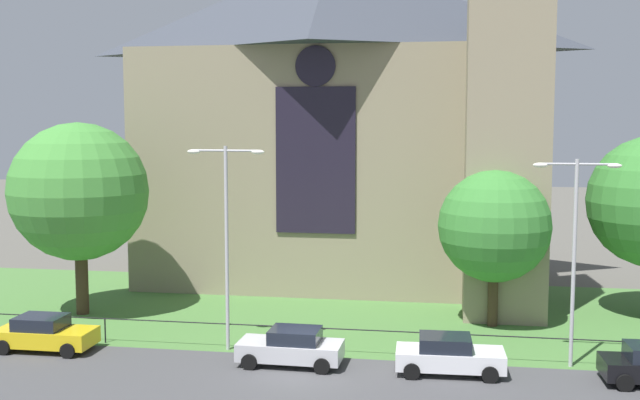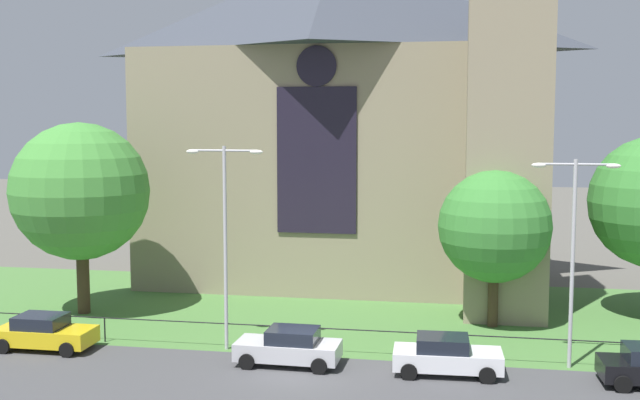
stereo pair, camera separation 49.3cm
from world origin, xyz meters
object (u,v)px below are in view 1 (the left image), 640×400
object	(u,v)px
church_building	(343,114)
parked_car_yellow	(45,333)
tree_right_near	(495,226)
streetlamp_near	(226,222)
streetlamp_far	(575,236)
tree_left_near	(79,192)
parked_car_silver	(291,347)
parked_car_white	(449,355)

from	to	relation	value
church_building	parked_car_yellow	world-z (taller)	church_building
tree_right_near	parked_car_yellow	bearing A→B (deg)	-159.34
streetlamp_near	streetlamp_far	size ratio (longest dim) A/B	1.05
church_building	tree_left_near	distance (m)	16.53
tree_right_near	streetlamp_far	world-z (taller)	streetlamp_far
streetlamp_near	parked_car_silver	xyz separation A→B (m)	(3.14, -1.64, -4.81)
tree_left_near	streetlamp_near	world-z (taller)	tree_left_near
streetlamp_far	parked_car_yellow	size ratio (longest dim) A/B	1.99
tree_right_near	tree_left_near	xyz separation A→B (m)	(-20.62, -1.04, 1.43)
streetlamp_near	streetlamp_far	xyz separation A→B (m)	(14.28, 0.00, -0.24)
streetlamp_near	parked_car_white	world-z (taller)	streetlamp_near
parked_car_silver	parked_car_white	world-z (taller)	same
tree_right_near	streetlamp_near	size ratio (longest dim) A/B	0.86
streetlamp_near	parked_car_silver	size ratio (longest dim) A/B	2.08
tree_right_near	parked_car_white	world-z (taller)	tree_right_near
parked_car_yellow	church_building	bearing A→B (deg)	57.65
parked_car_white	tree_left_near	bearing A→B (deg)	158.59
church_building	streetlamp_near	world-z (taller)	church_building
tree_left_near	parked_car_silver	distance (m)	14.92
parked_car_white	tree_right_near	bearing A→B (deg)	72.55
tree_right_near	parked_car_silver	distance (m)	11.97
tree_left_near	parked_car_white	size ratio (longest dim) A/B	2.30
tree_left_near	parked_car_silver	size ratio (longest dim) A/B	2.31
tree_right_near	streetlamp_near	bearing A→B (deg)	-153.01
church_building	parked_car_white	xyz separation A→B (m)	(6.53, -17.16, -9.53)
parked_car_yellow	parked_car_silver	distance (m)	10.90
tree_left_near	parked_car_silver	world-z (taller)	tree_left_near
tree_right_near	streetlamp_far	xyz separation A→B (m)	(2.77, -5.86, 0.46)
streetlamp_far	parked_car_yellow	bearing A→B (deg)	-176.35
streetlamp_far	tree_left_near	bearing A→B (deg)	168.34
church_building	parked_car_yellow	xyz separation A→B (m)	(-10.66, -16.88, -9.53)
church_building	streetlamp_near	xyz separation A→B (m)	(-2.90, -15.47, -4.72)
streetlamp_far	parked_car_silver	bearing A→B (deg)	-171.64
parked_car_white	streetlamp_far	bearing A→B (deg)	17.16
tree_right_near	tree_left_near	size ratio (longest dim) A/B	0.77
streetlamp_near	tree_left_near	bearing A→B (deg)	152.07
tree_left_near	parked_car_silver	xyz separation A→B (m)	(12.25, -6.46, -5.54)
parked_car_silver	tree_left_near	bearing A→B (deg)	-26.60
tree_left_near	parked_car_yellow	world-z (taller)	tree_left_near
tree_left_near	parked_car_white	distance (m)	20.42
streetlamp_far	streetlamp_near	bearing A→B (deg)	-180.00
church_building	streetlamp_far	bearing A→B (deg)	-53.66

